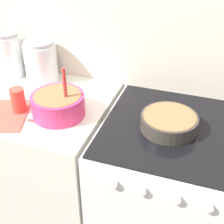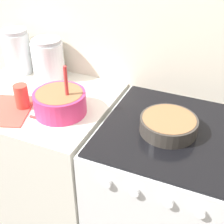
{
  "view_description": "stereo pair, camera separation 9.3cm",
  "coord_description": "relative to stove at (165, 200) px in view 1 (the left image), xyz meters",
  "views": [
    {
      "loc": [
        0.43,
        -0.81,
        1.74
      ],
      "look_at": [
        0.06,
        0.27,
        0.99
      ],
      "focal_mm": 50.0,
      "sensor_mm": 36.0,
      "label": 1
    },
    {
      "loc": [
        0.52,
        -0.78,
        1.74
      ],
      "look_at": [
        0.06,
        0.27,
        0.99
      ],
      "focal_mm": 50.0,
      "sensor_mm": 36.0,
      "label": 2
    }
  ],
  "objects": [
    {
      "name": "countertop_cabinet",
      "position": [
        -0.71,
        0.0,
        0.0
      ],
      "size": [
        0.75,
        0.64,
        0.94
      ],
      "color": "silver",
      "rests_on": "ground_plane"
    },
    {
      "name": "storage_jar_left",
      "position": [
        -0.97,
        0.21,
        0.58
      ],
      "size": [
        0.15,
        0.15,
        0.25
      ],
      "color": "silver",
      "rests_on": "countertop_cabinet"
    },
    {
      "name": "baking_pan",
      "position": [
        -0.03,
        -0.02,
        0.5
      ],
      "size": [
        0.24,
        0.24,
        0.07
      ],
      "color": "#38332D",
      "rests_on": "stove"
    },
    {
      "name": "tin_can",
      "position": [
        -0.71,
        -0.11,
        0.53
      ],
      "size": [
        0.07,
        0.07,
        0.12
      ],
      "color": "#CC3F33",
      "rests_on": "countertop_cabinet"
    },
    {
      "name": "mixing_bowl",
      "position": [
        -0.53,
        -0.07,
        0.53
      ],
      "size": [
        0.24,
        0.24,
        0.24
      ],
      "color": "#E0336B",
      "rests_on": "countertop_cabinet"
    },
    {
      "name": "recipe_page",
      "position": [
        -0.76,
        -0.16,
        0.47
      ],
      "size": [
        0.28,
        0.32,
        0.01
      ],
      "color": "#CC4C3F",
      "rests_on": "countertop_cabinet"
    },
    {
      "name": "storage_jar_middle",
      "position": [
        -0.77,
        0.21,
        0.57
      ],
      "size": [
        0.17,
        0.17,
        0.22
      ],
      "color": "silver",
      "rests_on": "countertop_cabinet"
    },
    {
      "name": "stove",
      "position": [
        0.0,
        0.0,
        0.0
      ],
      "size": [
        0.64,
        0.66,
        0.94
      ],
      "color": "silver",
      "rests_on": "ground_plane"
    },
    {
      "name": "wall_back",
      "position": [
        -0.34,
        0.34,
        0.73
      ],
      "size": [
        4.51,
        0.05,
        2.4
      ],
      "color": "beige",
      "rests_on": "ground_plane"
    },
    {
      "name": "measuring_spoon",
      "position": [
        -0.55,
        -0.16,
        0.48
      ],
      "size": [
        0.12,
        0.04,
        0.04
      ],
      "color": "red",
      "rests_on": "countertop_cabinet"
    }
  ]
}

